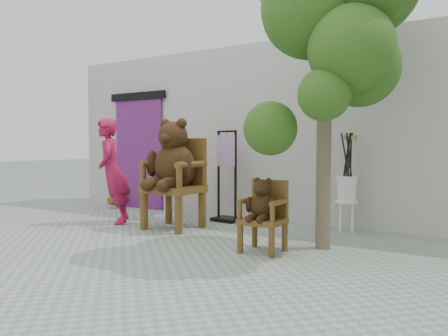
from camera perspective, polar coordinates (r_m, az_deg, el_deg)
name	(u,v)px	position (r m, az deg, el deg)	size (l,w,h in m)	color
ground_plane	(180,254)	(5.21, -5.72, -11.12)	(60.00, 60.00, 0.00)	gray
back_wall	(288,132)	(7.75, 8.31, 4.65)	(9.00, 1.00, 3.00)	#B3B0A7
doorway	(139,151)	(8.96, -11.01, 2.25)	(1.40, 0.11, 2.33)	#612163
chair_big	(174,166)	(6.68, -6.56, 0.22)	(0.80, 0.88, 1.68)	#482F0F
chair_small	(264,208)	(5.22, 5.20, -5.21)	(0.49, 0.48, 0.89)	#482F0F
person	(113,171)	(7.28, -14.32, -0.41)	(0.62, 0.41, 1.70)	#9C1340
cafe_table	(166,192)	(7.86, -7.63, -3.10)	(0.60, 0.60, 0.70)	white
display_stand	(227,186)	(7.28, 0.36, -2.42)	(0.49, 0.40, 1.51)	black
stool_bucket	(347,188)	(6.65, 15.75, -2.54)	(0.32, 0.32, 1.45)	white
tree	(343,10)	(5.58, 15.29, 19.28)	(1.91, 2.08, 3.83)	brown
potted_plant	(117,198)	(9.14, -13.77, -3.88)	(0.34, 0.30, 0.38)	#1C3F11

